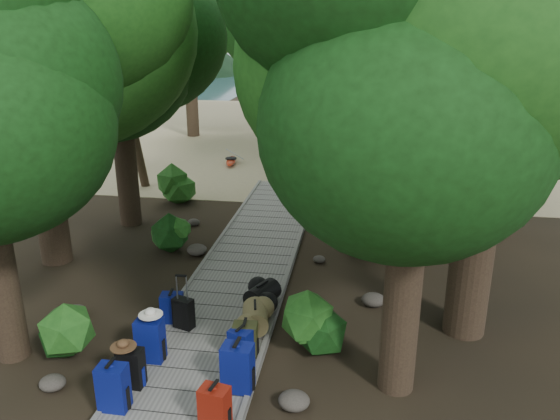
% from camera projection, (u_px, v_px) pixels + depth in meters
% --- Properties ---
extents(ground, '(120.00, 120.00, 0.00)m').
position_uv_depth(ground, '(243.00, 277.00, 11.65)').
color(ground, black).
rests_on(ground, ground).
extents(sand_beach, '(40.00, 22.00, 0.02)m').
position_uv_depth(sand_beach, '(314.00, 134.00, 26.60)').
color(sand_beach, tan).
rests_on(sand_beach, ground).
extents(boardwalk, '(2.00, 12.00, 0.12)m').
position_uv_depth(boardwalk, '(252.00, 256.00, 12.56)').
color(boardwalk, gray).
rests_on(boardwalk, ground).
extents(backpack_left_a, '(0.40, 0.28, 0.74)m').
position_uv_depth(backpack_left_a, '(113.00, 385.00, 7.39)').
color(backpack_left_a, navy).
rests_on(backpack_left_a, boardwalk).
extents(backpack_left_b, '(0.36, 0.26, 0.66)m').
position_uv_depth(backpack_left_b, '(131.00, 366.00, 7.88)').
color(backpack_left_b, black).
rests_on(backpack_left_b, boardwalk).
extents(backpack_left_c, '(0.42, 0.30, 0.77)m').
position_uv_depth(backpack_left_c, '(150.00, 338.00, 8.48)').
color(backpack_left_c, navy).
rests_on(backpack_left_c, boardwalk).
extents(backpack_left_d, '(0.41, 0.32, 0.58)m').
position_uv_depth(backpack_left_d, '(172.00, 306.00, 9.62)').
color(backpack_left_d, navy).
rests_on(backpack_left_d, boardwalk).
extents(backpack_right_a, '(0.42, 0.33, 0.67)m').
position_uv_depth(backpack_right_a, '(215.00, 406.00, 7.04)').
color(backpack_right_a, maroon).
rests_on(backpack_right_a, boardwalk).
extents(backpack_right_b, '(0.46, 0.34, 0.79)m').
position_uv_depth(backpack_right_b, '(238.00, 365.00, 7.77)').
color(backpack_right_b, navy).
rests_on(backpack_right_b, boardwalk).
extents(backpack_right_c, '(0.40, 0.34, 0.58)m').
position_uv_depth(backpack_right_c, '(240.00, 344.00, 8.48)').
color(backpack_right_c, navy).
rests_on(backpack_right_c, boardwalk).
extents(backpack_right_d, '(0.40, 0.30, 0.59)m').
position_uv_depth(backpack_right_d, '(245.00, 337.00, 8.66)').
color(backpack_right_d, '#3A3819').
rests_on(backpack_right_d, boardwalk).
extents(duffel_right_khaki, '(0.57, 0.74, 0.44)m').
position_uv_depth(duffel_right_khaki, '(255.00, 317.00, 9.40)').
color(duffel_right_khaki, olive).
rests_on(duffel_right_khaki, boardwalk).
extents(duffel_right_black, '(0.66, 0.78, 0.42)m').
position_uv_depth(duffel_right_black, '(262.00, 295.00, 10.20)').
color(duffel_right_black, black).
rests_on(duffel_right_black, boardwalk).
extents(suitcase_on_boardwalk, '(0.40, 0.30, 0.55)m').
position_uv_depth(suitcase_on_boardwalk, '(183.00, 313.00, 9.42)').
color(suitcase_on_boardwalk, black).
rests_on(suitcase_on_boardwalk, boardwalk).
extents(lone_suitcase_on_sand, '(0.50, 0.35, 0.71)m').
position_uv_depth(lone_suitcase_on_sand, '(303.00, 166.00, 19.13)').
color(lone_suitcase_on_sand, black).
rests_on(lone_suitcase_on_sand, sand_beach).
extents(hat_brown, '(0.37, 0.37, 0.11)m').
position_uv_depth(hat_brown, '(123.00, 343.00, 7.74)').
color(hat_brown, '#51351E').
rests_on(hat_brown, backpack_left_b).
extents(hat_white, '(0.38, 0.38, 0.13)m').
position_uv_depth(hat_white, '(150.00, 311.00, 8.36)').
color(hat_white, silver).
rests_on(hat_white, backpack_left_c).
extents(kayak, '(1.17, 3.20, 0.31)m').
position_uv_depth(kayak, '(231.00, 160.00, 20.88)').
color(kayak, '#A7250E').
rests_on(kayak, sand_beach).
extents(sun_lounger, '(0.84, 1.91, 0.59)m').
position_uv_depth(sun_lounger, '(399.00, 156.00, 20.94)').
color(sun_lounger, silver).
rests_on(sun_lounger, sand_beach).
extents(tree_right_a, '(4.55, 4.55, 7.58)m').
position_uv_depth(tree_right_a, '(415.00, 135.00, 6.92)').
color(tree_right_a, black).
rests_on(tree_right_a, ground).
extents(tree_right_b, '(5.70, 5.70, 10.17)m').
position_uv_depth(tree_right_b, '(500.00, 27.00, 7.98)').
color(tree_right_b, black).
rests_on(tree_right_b, ground).
extents(tree_right_c, '(5.11, 5.11, 8.84)m').
position_uv_depth(tree_right_c, '(412.00, 60.00, 11.31)').
color(tree_right_c, black).
rests_on(tree_right_c, ground).
extents(tree_right_e, '(5.04, 5.04, 9.08)m').
position_uv_depth(tree_right_e, '(434.00, 44.00, 16.64)').
color(tree_right_e, black).
rests_on(tree_right_e, ground).
extents(tree_right_f, '(4.98, 4.98, 8.90)m').
position_uv_depth(tree_right_f, '(482.00, 46.00, 17.58)').
color(tree_right_f, black).
rests_on(tree_right_f, ground).
extents(tree_left_b, '(5.34, 5.34, 9.62)m').
position_uv_depth(tree_left_b, '(26.00, 41.00, 10.90)').
color(tree_left_b, black).
rests_on(tree_left_b, ground).
extents(tree_left_c, '(4.64, 4.64, 8.07)m').
position_uv_depth(tree_left_c, '(117.00, 70.00, 13.46)').
color(tree_left_c, black).
rests_on(tree_left_c, ground).
extents(tree_back_a, '(5.03, 5.03, 8.70)m').
position_uv_depth(tree_back_a, '(288.00, 41.00, 24.54)').
color(tree_back_a, black).
rests_on(tree_back_a, ground).
extents(tree_back_b, '(6.10, 6.10, 10.89)m').
position_uv_depth(tree_back_b, '(352.00, 16.00, 24.77)').
color(tree_back_b, black).
rests_on(tree_back_b, ground).
extents(tree_back_c, '(5.46, 5.46, 9.83)m').
position_uv_depth(tree_back_c, '(434.00, 28.00, 24.10)').
color(tree_back_c, black).
rests_on(tree_back_c, ground).
extents(tree_back_d, '(4.92, 4.92, 8.20)m').
position_uv_depth(tree_back_d, '(189.00, 47.00, 24.83)').
color(tree_back_d, black).
rests_on(tree_back_d, ground).
extents(palm_right_a, '(4.06, 4.06, 6.92)m').
position_uv_depth(palm_right_a, '(373.00, 85.00, 15.65)').
color(palm_right_a, '#134414').
rests_on(palm_right_a, ground).
extents(palm_right_b, '(4.07, 4.07, 7.87)m').
position_uv_depth(palm_right_b, '(443.00, 58.00, 19.82)').
color(palm_right_b, '#134414').
rests_on(palm_right_b, ground).
extents(palm_right_c, '(3.94, 3.94, 6.27)m').
position_uv_depth(palm_right_c, '(357.00, 74.00, 22.55)').
color(palm_right_c, '#134414').
rests_on(palm_right_c, ground).
extents(palm_left_a, '(3.83, 3.83, 6.10)m').
position_uv_depth(palm_left_a, '(131.00, 93.00, 17.11)').
color(palm_left_a, '#134414').
rests_on(palm_left_a, ground).
extents(rock_left_a, '(0.39, 0.35, 0.22)m').
position_uv_depth(rock_left_a, '(52.00, 383.00, 8.05)').
color(rock_left_a, '#4C473F').
rests_on(rock_left_a, ground).
extents(rock_left_b, '(0.40, 0.36, 0.22)m').
position_uv_depth(rock_left_b, '(76.00, 311.00, 10.05)').
color(rock_left_b, '#4C473F').
rests_on(rock_left_b, ground).
extents(rock_left_c, '(0.47, 0.43, 0.26)m').
position_uv_depth(rock_left_c, '(197.00, 250.00, 12.72)').
color(rock_left_c, '#4C473F').
rests_on(rock_left_c, ground).
extents(rock_left_d, '(0.33, 0.30, 0.18)m').
position_uv_depth(rock_left_d, '(194.00, 222.00, 14.59)').
color(rock_left_d, '#4C473F').
rests_on(rock_left_d, ground).
extents(rock_right_a, '(0.45, 0.41, 0.25)m').
position_uv_depth(rock_right_a, '(294.00, 401.00, 7.65)').
color(rock_right_a, '#4C473F').
rests_on(rock_right_a, ground).
extents(rock_right_b, '(0.45, 0.41, 0.25)m').
position_uv_depth(rock_right_b, '(373.00, 300.00, 10.43)').
color(rock_right_b, '#4C473F').
rests_on(rock_right_b, ground).
extents(rock_right_c, '(0.28, 0.25, 0.16)m').
position_uv_depth(rock_right_c, '(319.00, 259.00, 12.34)').
color(rock_right_c, '#4C473F').
rests_on(rock_right_c, ground).
extents(rock_right_d, '(0.49, 0.44, 0.27)m').
position_uv_depth(rock_right_d, '(378.00, 215.00, 15.03)').
color(rock_right_d, '#4C473F').
rests_on(rock_right_d, ground).
extents(shrub_left_a, '(1.06, 1.06, 0.95)m').
position_uv_depth(shrub_left_a, '(68.00, 331.00, 8.73)').
color(shrub_left_a, '#1E5018').
rests_on(shrub_left_a, ground).
extents(shrub_left_b, '(0.99, 0.99, 0.89)m').
position_uv_depth(shrub_left_b, '(172.00, 233.00, 12.90)').
color(shrub_left_b, '#1E5018').
rests_on(shrub_left_b, ground).
extents(shrub_left_c, '(1.17, 1.17, 1.05)m').
position_uv_depth(shrub_left_c, '(176.00, 185.00, 16.44)').
color(shrub_left_c, '#1E5018').
rests_on(shrub_left_c, ground).
extents(shrub_right_a, '(1.04, 1.04, 0.93)m').
position_uv_depth(shrub_right_a, '(318.00, 325.00, 8.91)').
color(shrub_right_a, '#1E5018').
rests_on(shrub_right_a, ground).
extents(shrub_right_b, '(1.32, 1.32, 1.19)m').
position_uv_depth(shrub_right_b, '(356.00, 230.00, 12.66)').
color(shrub_right_b, '#1E5018').
rests_on(shrub_right_b, ground).
extents(shrub_right_c, '(0.90, 0.90, 0.81)m').
position_uv_depth(shrub_right_c, '(350.00, 186.00, 16.70)').
color(shrub_right_c, '#1E5018').
rests_on(shrub_right_c, ground).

